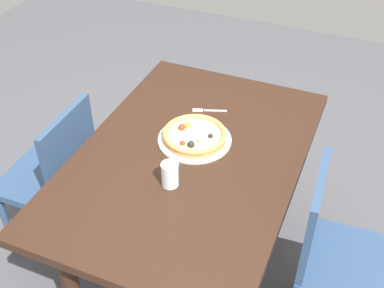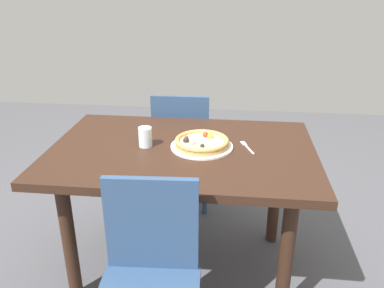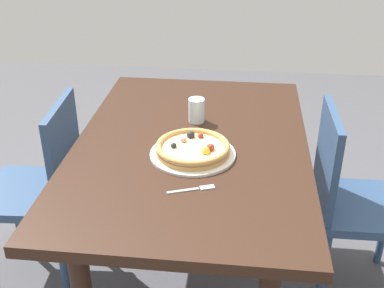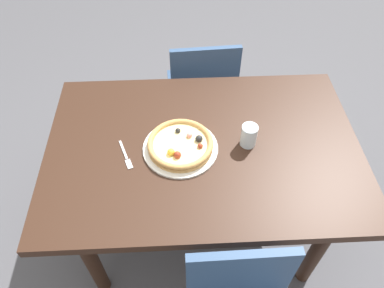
{
  "view_description": "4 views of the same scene",
  "coord_description": "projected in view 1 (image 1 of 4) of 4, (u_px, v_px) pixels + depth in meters",
  "views": [
    {
      "loc": [
        -1.47,
        -0.63,
        2.12
      ],
      "look_at": [
        0.05,
        0.01,
        0.79
      ],
      "focal_mm": 45.98,
      "sensor_mm": 36.0,
      "label": 1
    },
    {
      "loc": [
        0.26,
        -1.86,
        1.6
      ],
      "look_at": [
        0.05,
        0.01,
        0.79
      ],
      "focal_mm": 36.78,
      "sensor_mm": 36.0,
      "label": 2
    },
    {
      "loc": [
        1.7,
        0.2,
        1.69
      ],
      "look_at": [
        0.05,
        0.01,
        0.79
      ],
      "focal_mm": 45.62,
      "sensor_mm": 36.0,
      "label": 3
    },
    {
      "loc": [
        0.1,
        1.03,
        1.98
      ],
      "look_at": [
        0.05,
        0.01,
        0.79
      ],
      "focal_mm": 33.92,
      "sensor_mm": 36.0,
      "label": 4
    }
  ],
  "objects": [
    {
      "name": "chair_near",
      "position": [
        335.0,
        253.0,
        2.04
      ],
      "size": [
        0.42,
        0.42,
        0.88
      ],
      "rotation": [
        0.0,
        0.0,
        3.2
      ],
      "color": "navy",
      "rests_on": "ground"
    },
    {
      "name": "drinking_glass",
      "position": [
        169.0,
        174.0,
        1.93
      ],
      "size": [
        0.07,
        0.07,
        0.1
      ],
      "primitive_type": "cylinder",
      "color": "silver",
      "rests_on": "dining_table"
    },
    {
      "name": "plate",
      "position": [
        195.0,
        140.0,
        2.17
      ],
      "size": [
        0.33,
        0.33,
        0.01
      ],
      "primitive_type": "cylinder",
      "color": "silver",
      "rests_on": "dining_table"
    },
    {
      "name": "pizza",
      "position": [
        194.0,
        135.0,
        2.16
      ],
      "size": [
        0.28,
        0.28,
        0.05
      ],
      "color": "tan",
      "rests_on": "plate"
    },
    {
      "name": "ground_plane",
      "position": [
        190.0,
        266.0,
        2.58
      ],
      "size": [
        6.0,
        6.0,
        0.0
      ],
      "primitive_type": "plane",
      "color": "#4C4C51"
    },
    {
      "name": "fork",
      "position": [
        207.0,
        110.0,
        2.35
      ],
      "size": [
        0.07,
        0.16,
        0.0
      ],
      "rotation": [
        0.0,
        0.0,
        1.93
      ],
      "color": "silver",
      "rests_on": "dining_table"
    },
    {
      "name": "chair_far",
      "position": [
        55.0,
        176.0,
        2.41
      ],
      "size": [
        0.41,
        0.41,
        0.88
      ],
      "rotation": [
        0.0,
        0.0,
        0.01
      ],
      "color": "navy",
      "rests_on": "ground"
    },
    {
      "name": "dining_table",
      "position": [
        189.0,
        172.0,
        2.16
      ],
      "size": [
        1.38,
        0.92,
        0.77
      ],
      "color": "#331E14",
      "rests_on": "ground"
    }
  ]
}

